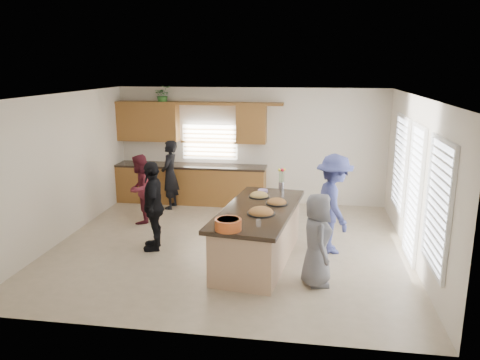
% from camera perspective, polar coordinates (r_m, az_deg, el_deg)
% --- Properties ---
extents(floor, '(6.50, 6.50, 0.00)m').
position_cam_1_polar(floor, '(8.90, -1.32, -8.02)').
color(floor, '#C1AC8F').
rests_on(floor, ground).
extents(room_shell, '(6.52, 6.02, 2.81)m').
position_cam_1_polar(room_shell, '(8.38, -1.39, 4.13)').
color(room_shell, silver).
rests_on(room_shell, ground).
extents(back_cabinetry, '(4.08, 0.66, 2.46)m').
position_cam_1_polar(back_cabinetry, '(11.50, -6.20, 1.71)').
color(back_cabinetry, olive).
rests_on(back_cabinetry, ground).
extents(right_wall_glazing, '(0.06, 4.00, 2.25)m').
position_cam_1_polar(right_wall_glazing, '(8.43, 20.57, -0.59)').
color(right_wall_glazing, white).
rests_on(right_wall_glazing, ground).
extents(island, '(1.49, 2.83, 0.95)m').
position_cam_1_polar(island, '(8.13, 2.27, -6.78)').
color(island, tan).
rests_on(island, ground).
extents(platter_front, '(0.46, 0.46, 0.19)m').
position_cam_1_polar(platter_front, '(7.63, 2.57, -3.99)').
color(platter_front, black).
rests_on(platter_front, island).
extents(platter_mid, '(0.38, 0.38, 0.15)m').
position_cam_1_polar(platter_mid, '(8.20, 4.50, -2.76)').
color(platter_mid, black).
rests_on(platter_mid, island).
extents(platter_back, '(0.38, 0.38, 0.15)m').
position_cam_1_polar(platter_back, '(8.61, 2.34, -1.92)').
color(platter_back, black).
rests_on(platter_back, island).
extents(salad_bowl, '(0.40, 0.40, 0.17)m').
position_cam_1_polar(salad_bowl, '(6.90, -1.45, -5.36)').
color(salad_bowl, '#C65724').
rests_on(salad_bowl, island).
extents(clear_cup, '(0.08, 0.08, 0.11)m').
position_cam_1_polar(clear_cup, '(7.05, 2.27, -5.27)').
color(clear_cup, white).
rests_on(clear_cup, island).
extents(plate_stack, '(0.19, 0.19, 0.05)m').
position_cam_1_polar(plate_stack, '(8.94, 2.81, -1.33)').
color(plate_stack, '#A58AC9').
rests_on(plate_stack, island).
extents(flower_vase, '(0.14, 0.14, 0.44)m').
position_cam_1_polar(flower_vase, '(9.05, 5.09, 0.22)').
color(flower_vase, silver).
rests_on(flower_vase, island).
extents(potted_plant, '(0.50, 0.47, 0.44)m').
position_cam_1_polar(potted_plant, '(11.53, -9.37, 10.21)').
color(potted_plant, '#387B31').
rests_on(potted_plant, back_cabinetry).
extents(woman_left_back, '(0.41, 0.61, 1.62)m').
position_cam_1_polar(woman_left_back, '(11.09, -8.54, 0.64)').
color(woman_left_back, black).
rests_on(woman_left_back, ground).
extents(woman_left_mid, '(0.61, 0.76, 1.48)m').
position_cam_1_polar(woman_left_mid, '(10.19, -12.11, -1.09)').
color(woman_left_mid, maroon).
rests_on(woman_left_mid, ground).
extents(woman_left_front, '(0.61, 1.03, 1.65)m').
position_cam_1_polar(woman_left_front, '(8.66, -10.52, -3.09)').
color(woman_left_front, black).
rests_on(woman_left_front, ground).
extents(woman_right_back, '(0.92, 1.28, 1.80)m').
position_cam_1_polar(woman_right_back, '(8.53, 11.35, -2.87)').
color(woman_right_back, '#3F478B').
rests_on(woman_right_back, ground).
extents(woman_right_front, '(0.58, 0.78, 1.46)m').
position_cam_1_polar(woman_right_front, '(7.26, 9.38, -7.20)').
color(woman_right_front, slate).
rests_on(woman_right_front, ground).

